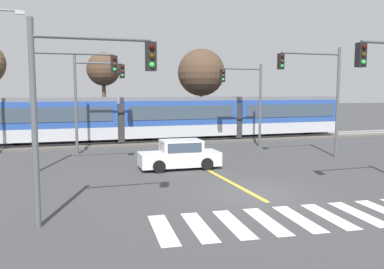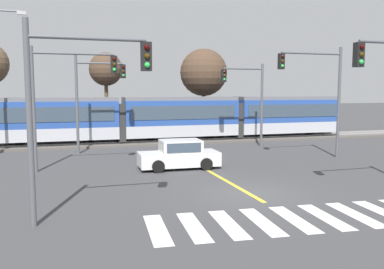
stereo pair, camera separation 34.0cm
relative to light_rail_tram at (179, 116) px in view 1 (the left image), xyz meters
The scene contains 21 objects.
ground_plane 16.98m from the light_rail_tram, 96.09° to the right, with size 200.00×200.00×0.00m, color #3D3D3F.
track_bed 2.65m from the light_rail_tram, behind, with size 120.00×4.00×0.18m, color #56514C.
rail_near 2.65m from the light_rail_tram, 158.24° to the right, with size 120.00×0.08×0.10m, color #939399.
rail_far 2.65m from the light_rail_tram, 157.90° to the left, with size 120.00×0.08×0.10m, color #939399.
light_rail_tram is the anchor object (origin of this frame).
crosswalk_stripe_0 20.87m from the light_rail_tram, 107.30° to the right, with size 0.56×2.80×0.01m, color silver.
crosswalk_stripe_1 20.65m from the light_rail_tram, 104.31° to the right, with size 0.56×2.80×0.01m, color silver.
crosswalk_stripe_2 20.49m from the light_rail_tram, 101.26° to the right, with size 0.56×2.80×0.01m, color silver.
crosswalk_stripe_3 20.39m from the light_rail_tram, 98.18° to the right, with size 0.56×2.80×0.01m, color silver.
crosswalk_stripe_4 20.35m from the light_rail_tram, 95.07° to the right, with size 0.56×2.80×0.01m, color silver.
crosswalk_stripe_5 20.36m from the light_rail_tram, 91.96° to the right, with size 0.56×2.80×0.01m, color silver.
crosswalk_stripe_6 20.44m from the light_rail_tram, 88.86° to the right, with size 0.56×2.80×0.01m, color silver.
lane_centre_line 10.44m from the light_rail_tram, 100.06° to the right, with size 0.20×16.17×0.01m, color gold.
sedan_crossing 11.33m from the light_rail_tram, 105.75° to the right, with size 4.25×2.01×1.52m.
traffic_light_far_right 6.18m from the light_rail_tram, 48.34° to the right, with size 3.25×0.38×6.03m.
traffic_light_near_left 20.41m from the light_rail_tram, 114.59° to the right, with size 3.75×0.38×6.18m.
traffic_light_mid_right 12.00m from the light_rail_tram, 60.06° to the right, with size 4.25×0.38×6.71m.
traffic_light_mid_left 13.23m from the light_rail_tram, 132.47° to the right, with size 4.25×0.38×6.29m.
traffic_light_far_left 8.32m from the light_rail_tram, 150.11° to the right, with size 3.25×0.38×6.39m.
bare_tree_west 7.85m from the light_rail_tram, 141.73° to the left, with size 2.84×2.84×7.34m.
bare_tree_east 7.22m from the light_rail_tram, 53.81° to the left, with size 4.39×4.39×7.99m.
Camera 1 is at (-7.14, -14.40, 4.08)m, focal length 38.00 mm.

